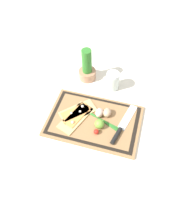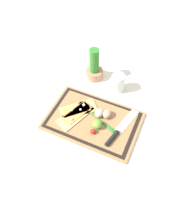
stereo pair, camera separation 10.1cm
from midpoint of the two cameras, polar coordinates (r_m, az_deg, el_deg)
The scene contains 12 objects.
ground_plane at distance 1.18m, azimuth 1.65°, elevation -2.57°, with size 6.00×6.00×0.00m, color silver.
cutting_board at distance 1.18m, azimuth 1.65°, elevation -2.35°, with size 0.50×0.33×0.02m.
pizza_slice_near at distance 1.18m, azimuth -2.95°, elevation -0.86°, with size 0.16×0.23×0.02m.
pizza_slice_far at distance 1.20m, azimuth -2.31°, elevation 0.53°, with size 0.20×0.20×0.02m.
knife at distance 1.13m, azimuth 8.04°, elevation -5.54°, with size 0.10×0.28×0.02m.
egg_brown at distance 1.17m, azimuth 5.34°, elevation -0.64°, with size 0.04×0.06×0.04m, color tan.
egg_pink at distance 1.17m, azimuth 3.30°, elevation -0.41°, with size 0.04×0.06×0.04m, color beige.
lime at distance 1.13m, azimuth 2.85°, elevation -3.38°, with size 0.05×0.05×0.05m, color #70A838.
cherry_tomato_red at distance 1.12m, azimuth 1.75°, elevation -5.25°, with size 0.03×0.03×0.03m, color red.
scallion_bunch at distance 1.17m, azimuth 2.96°, elevation -1.86°, with size 0.27×0.12×0.01m.
herb_pot at distance 1.35m, azimuth 1.76°, elevation 11.24°, with size 0.11×0.11×0.21m.
sauce_jar at distance 1.30m, azimuth 7.93°, elevation 7.19°, with size 0.08×0.08×0.11m.
Camera 2 is at (0.28, -0.59, 0.99)m, focal length 35.00 mm.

